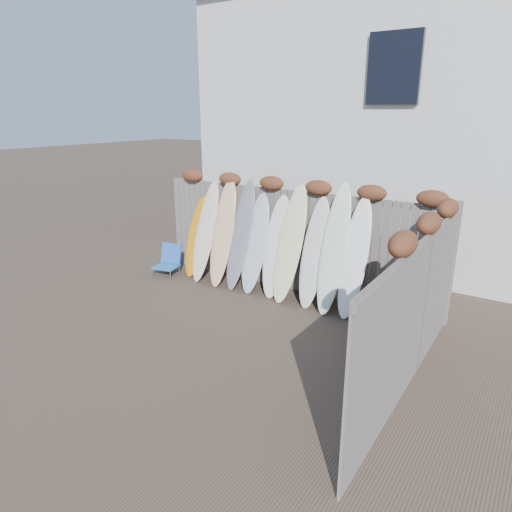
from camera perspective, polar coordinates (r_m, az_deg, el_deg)
The scene contains 17 objects.
ground at distance 7.49m, azimuth -5.12°, elevation -9.66°, with size 80.00×80.00×0.00m, color #493A2D.
back_fence at distance 8.91m, azimuth 4.54°, elevation 3.01°, with size 6.05×0.28×2.24m.
right_fence at distance 6.01m, azimuth 19.37°, elevation -5.74°, with size 0.28×4.40×2.24m.
house at distance 12.25m, azimuth 16.40°, elevation 15.90°, with size 8.50×5.50×6.33m.
beach_chair at distance 10.21m, azimuth -10.86°, elevation -0.51°, with size 0.57×0.60×0.65m.
wooden_crate at distance 7.01m, azimuth 15.79°, elevation -8.76°, with size 0.67×0.56×0.78m, color brown.
lattice_panel at distance 7.04m, azimuth 20.54°, elevation -4.18°, with size 0.05×1.26×1.88m, color #4A3E2D.
surfboard_0 at distance 9.89m, azimuth -7.45°, elevation 2.40°, with size 0.50×0.07×1.77m, color orange.
surfboard_1 at distance 9.58m, azimuth -6.33°, elevation 3.06°, with size 0.50×0.07×2.15m, color #F8DEC5.
surfboard_2 at distance 9.28m, azimuth -4.16°, elevation 2.92°, with size 0.48×0.07×2.24m, color #DCB562.
surfboard_3 at distance 9.07m, azimuth -1.95°, elevation 2.61°, with size 0.47×0.07×2.24m, color slate.
surfboard_4 at distance 8.91m, azimuth -0.10°, elevation 1.58°, with size 0.51×0.07×2.00m, color #A6BEC8.
surfboard_5 at distance 8.70m, azimuth 2.57°, elevation 1.16°, with size 0.50×0.07×2.00m, color silver.
surfboard_6 at distance 8.47m, azimuth 4.24°, elevation 1.50°, with size 0.54×0.07×2.24m, color #FCF6B7.
surfboard_7 at distance 8.29m, azimuth 7.29°, elevation 0.40°, with size 0.47×0.07×2.06m, color silver.
surfboard_8 at distance 8.07m, azimuth 9.72°, elevation 0.88°, with size 0.46×0.07×2.36m, color white.
surfboard_9 at distance 7.98m, azimuth 12.21°, elevation -0.26°, with size 0.46×0.07×2.14m, color white.
Camera 1 is at (4.19, -5.18, 3.42)m, focal length 32.00 mm.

